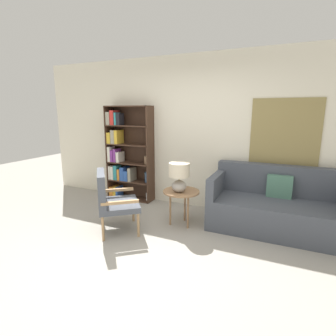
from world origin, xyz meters
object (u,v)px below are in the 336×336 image
bookshelf (125,156)px  couch (277,207)px  side_table (181,194)px  table_lamp (179,175)px  armchair (111,197)px

bookshelf → couch: size_ratio=0.95×
couch → side_table: couch is taller
side_table → table_lamp: table_lamp is taller
armchair → table_lamp: table_lamp is taller
armchair → table_lamp: (0.83, 0.57, 0.29)m
armchair → side_table: size_ratio=1.62×
couch → side_table: 1.44m
side_table → table_lamp: bearing=-99.8°
armchair → couch: size_ratio=0.47×
couch → table_lamp: (-1.37, -0.52, 0.48)m
side_table → armchair: bearing=-143.2°
armchair → side_table: 1.06m
couch → table_lamp: table_lamp is taller
couch → side_table: bearing=-161.7°
couch → table_lamp: 1.54m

